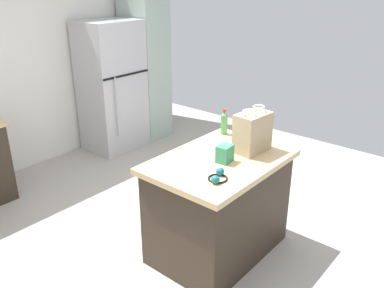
{
  "coord_description": "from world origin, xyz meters",
  "views": [
    {
      "loc": [
        -2.39,
        -2.14,
        2.31
      ],
      "look_at": [
        0.09,
        -0.06,
        0.96
      ],
      "focal_mm": 38.1,
      "sensor_mm": 36.0,
      "label": 1
    }
  ],
  "objects_px": {
    "refrigerator": "(112,87)",
    "tall_cabinet": "(146,69)",
    "ear_defenders": "(218,177)",
    "kitchen_island": "(218,206)",
    "bottle": "(224,123)",
    "shopping_bag": "(252,132)",
    "small_box": "(225,154)"
  },
  "relations": [
    {
      "from": "refrigerator",
      "to": "tall_cabinet",
      "type": "xyz_separation_m",
      "value": [
        0.65,
        0.0,
        0.14
      ]
    },
    {
      "from": "ear_defenders",
      "to": "kitchen_island",
      "type": "bearing_deg",
      "value": 34.02
    },
    {
      "from": "refrigerator",
      "to": "ear_defenders",
      "type": "height_order",
      "value": "refrigerator"
    },
    {
      "from": "kitchen_island",
      "to": "ear_defenders",
      "type": "height_order",
      "value": "ear_defenders"
    },
    {
      "from": "bottle",
      "to": "ear_defenders",
      "type": "xyz_separation_m",
      "value": [
        -0.78,
        -0.51,
        -0.09
      ]
    },
    {
      "from": "bottle",
      "to": "ear_defenders",
      "type": "relative_size",
      "value": 1.25
    },
    {
      "from": "kitchen_island",
      "to": "ear_defenders",
      "type": "relative_size",
      "value": 6.17
    },
    {
      "from": "kitchen_island",
      "to": "ear_defenders",
      "type": "bearing_deg",
      "value": -145.98
    },
    {
      "from": "shopping_bag",
      "to": "bottle",
      "type": "distance_m",
      "value": 0.46
    },
    {
      "from": "tall_cabinet",
      "to": "small_box",
      "type": "bearing_deg",
      "value": -122.24
    },
    {
      "from": "kitchen_island",
      "to": "shopping_bag",
      "type": "height_order",
      "value": "shopping_bag"
    },
    {
      "from": "ear_defenders",
      "to": "refrigerator",
      "type": "bearing_deg",
      "value": 65.0
    },
    {
      "from": "refrigerator",
      "to": "shopping_bag",
      "type": "bearing_deg",
      "value": -104.33
    },
    {
      "from": "refrigerator",
      "to": "ear_defenders",
      "type": "distance_m",
      "value": 3.07
    },
    {
      "from": "kitchen_island",
      "to": "refrigerator",
      "type": "distance_m",
      "value": 2.79
    },
    {
      "from": "shopping_bag",
      "to": "ear_defenders",
      "type": "distance_m",
      "value": 0.64
    },
    {
      "from": "shopping_bag",
      "to": "ear_defenders",
      "type": "relative_size",
      "value": 1.96
    },
    {
      "from": "tall_cabinet",
      "to": "ear_defenders",
      "type": "bearing_deg",
      "value": -124.99
    },
    {
      "from": "kitchen_island",
      "to": "refrigerator",
      "type": "xyz_separation_m",
      "value": [
        0.99,
        2.57,
        0.42
      ]
    },
    {
      "from": "refrigerator",
      "to": "bottle",
      "type": "height_order",
      "value": "refrigerator"
    },
    {
      "from": "kitchen_island",
      "to": "refrigerator",
      "type": "height_order",
      "value": "refrigerator"
    },
    {
      "from": "tall_cabinet",
      "to": "small_box",
      "type": "height_order",
      "value": "tall_cabinet"
    },
    {
      "from": "shopping_bag",
      "to": "small_box",
      "type": "height_order",
      "value": "shopping_bag"
    },
    {
      "from": "small_box",
      "to": "ear_defenders",
      "type": "distance_m",
      "value": 0.32
    },
    {
      "from": "small_box",
      "to": "kitchen_island",
      "type": "bearing_deg",
      "value": 70.09
    },
    {
      "from": "refrigerator",
      "to": "tall_cabinet",
      "type": "relative_size",
      "value": 0.86
    },
    {
      "from": "shopping_bag",
      "to": "small_box",
      "type": "xyz_separation_m",
      "value": [
        -0.33,
        0.05,
        -0.1
      ]
    },
    {
      "from": "small_box",
      "to": "tall_cabinet",
      "type": "bearing_deg",
      "value": 57.76
    },
    {
      "from": "shopping_bag",
      "to": "small_box",
      "type": "relative_size",
      "value": 2.68
    },
    {
      "from": "shopping_bag",
      "to": "kitchen_island",
      "type": "bearing_deg",
      "value": 160.26
    },
    {
      "from": "shopping_bag",
      "to": "bottle",
      "type": "relative_size",
      "value": 1.57
    },
    {
      "from": "bottle",
      "to": "ear_defenders",
      "type": "bearing_deg",
      "value": -146.77
    }
  ]
}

